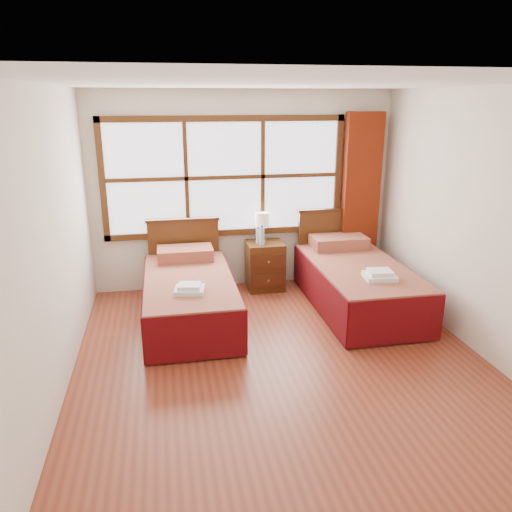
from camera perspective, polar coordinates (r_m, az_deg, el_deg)
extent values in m
plane|color=brown|center=(5.03, 2.96, -11.97)|extent=(4.50, 4.50, 0.00)
plane|color=white|center=(4.38, 3.52, 19.13)|extent=(4.50, 4.50, 0.00)
plane|color=silver|center=(6.69, -1.44, 7.40)|extent=(4.00, 0.00, 4.00)
plane|color=silver|center=(4.50, -22.32, 1.07)|extent=(0.00, 4.50, 4.50)
plane|color=silver|center=(5.37, 24.45, 3.30)|extent=(0.00, 4.50, 4.50)
cube|color=white|center=(6.59, -3.58, 8.98)|extent=(3.00, 0.02, 1.40)
cube|color=#4B2910|center=(6.72, -3.44, 2.71)|extent=(3.16, 0.06, 0.08)
cube|color=#4B2910|center=(6.50, -3.69, 15.42)|extent=(3.16, 0.06, 0.08)
cube|color=#4B2910|center=(6.56, -17.16, 8.21)|extent=(0.08, 0.06, 1.56)
cube|color=#4B2910|center=(6.93, 9.33, 9.21)|extent=(0.08, 0.06, 1.56)
cube|color=#4B2910|center=(6.53, -7.97, 8.77)|extent=(0.05, 0.05, 1.40)
cube|color=#4B2910|center=(6.65, 0.77, 9.09)|extent=(0.05, 0.05, 1.40)
cube|color=#4B2910|center=(6.57, -3.56, 8.96)|extent=(3.00, 0.05, 0.05)
cube|color=maroon|center=(7.02, 11.84, 6.43)|extent=(0.50, 0.16, 2.30)
cube|color=#411F0D|center=(5.87, -7.55, -6.05)|extent=(0.88, 1.77, 0.29)
cube|color=maroon|center=(5.77, -7.65, -3.64)|extent=(0.99, 1.96, 0.24)
cube|color=#5D090D|center=(5.82, -12.49, -5.23)|extent=(0.03, 1.96, 0.49)
cube|color=#5D090D|center=(5.86, -2.74, -4.65)|extent=(0.03, 1.96, 0.49)
cube|color=#5D090D|center=(4.93, -6.89, -9.23)|extent=(0.99, 0.03, 0.49)
cube|color=maroon|center=(6.37, -8.11, 0.29)|extent=(0.69, 0.40, 0.15)
cube|color=#4B2910|center=(6.70, -8.20, 0.01)|extent=(0.92, 0.06, 0.96)
cube|color=#411F0D|center=(6.57, -8.39, 4.09)|extent=(0.96, 0.08, 0.04)
cube|color=#411F0D|center=(6.29, 11.51, -4.51)|extent=(0.93, 1.86, 0.30)
cube|color=maroon|center=(6.20, 11.66, -2.13)|extent=(1.04, 2.06, 0.25)
cube|color=#5D090D|center=(6.08, 7.02, -3.82)|extent=(0.03, 2.06, 0.52)
cube|color=#5D090D|center=(6.46, 15.87, -3.07)|extent=(0.03, 2.06, 0.52)
cube|color=#5D090D|center=(5.39, 15.66, -7.23)|extent=(1.04, 0.03, 0.52)
cube|color=maroon|center=(6.80, 9.42, 1.59)|extent=(0.73, 0.42, 0.16)
cube|color=#4B2910|center=(7.07, 8.65, 1.14)|extent=(0.97, 0.06, 1.01)
cube|color=#411F0D|center=(6.94, 8.84, 5.22)|extent=(1.01, 0.08, 0.04)
cube|color=#4B2910|center=(6.74, 1.02, -1.10)|extent=(0.49, 0.43, 0.65)
cube|color=#411F0D|center=(6.57, 1.42, -2.79)|extent=(0.43, 0.02, 0.19)
cube|color=#411F0D|center=(6.48, 1.44, -0.65)|extent=(0.43, 0.02, 0.19)
sphere|color=#AF903B|center=(6.55, 1.45, -2.85)|extent=(0.03, 0.03, 0.03)
sphere|color=#AF903B|center=(6.47, 1.47, -0.70)|extent=(0.03, 0.03, 0.03)
cube|color=white|center=(5.31, -7.61, -3.87)|extent=(0.35, 0.31, 0.05)
cube|color=white|center=(5.29, -7.63, -3.42)|extent=(0.26, 0.24, 0.04)
cube|color=white|center=(5.73, 13.96, -2.29)|extent=(0.37, 0.33, 0.05)
cube|color=white|center=(5.72, 14.00, -1.82)|extent=(0.28, 0.25, 0.05)
cylinder|color=gold|center=(6.76, 0.74, 1.94)|extent=(0.12, 0.12, 0.02)
cylinder|color=gold|center=(6.74, 0.74, 2.71)|extent=(0.03, 0.03, 0.17)
cylinder|color=white|center=(6.69, 0.75, 4.21)|extent=(0.20, 0.20, 0.20)
cylinder|color=#A4BFD3|center=(6.58, 0.26, 2.27)|extent=(0.06, 0.06, 0.20)
cylinder|color=blue|center=(6.55, 0.26, 3.21)|extent=(0.03, 0.03, 0.03)
cylinder|color=#A4BFD3|center=(6.51, 0.66, 2.27)|extent=(0.07, 0.07, 0.23)
cylinder|color=blue|center=(6.48, 0.67, 3.39)|extent=(0.03, 0.03, 0.03)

